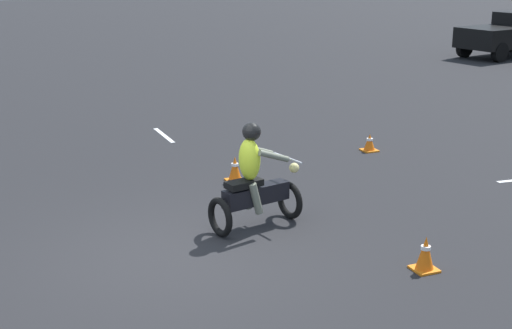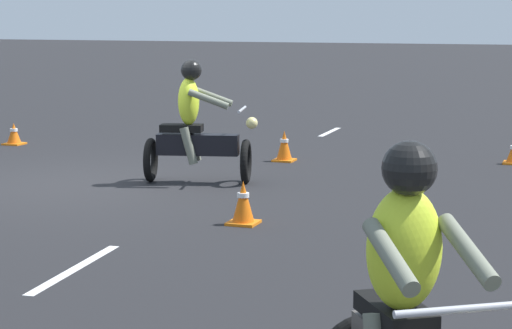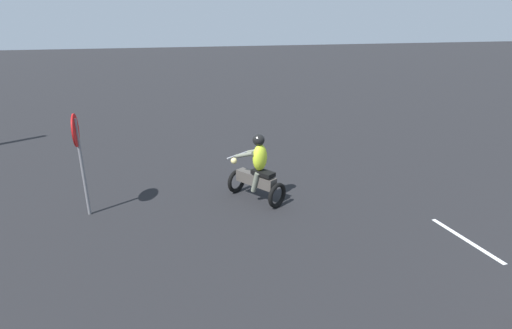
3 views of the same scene
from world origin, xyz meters
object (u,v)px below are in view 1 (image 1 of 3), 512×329
(motorcycle_rider_foreground, at_px, (254,182))
(traffic_cone_near_left, at_px, (425,254))
(traffic_cone_far_right, at_px, (235,169))
(traffic_cone_far_center, at_px, (370,143))
(pickup_truck, at_px, (508,33))

(motorcycle_rider_foreground, height_order, traffic_cone_near_left, motorcycle_rider_foreground)
(motorcycle_rider_foreground, bearing_deg, traffic_cone_far_right, 153.69)
(traffic_cone_near_left, xyz_separation_m, traffic_cone_far_center, (-5.43, 2.39, -0.05))
(traffic_cone_near_left, bearing_deg, pickup_truck, 136.57)
(traffic_cone_far_center, bearing_deg, traffic_cone_far_right, -75.26)
(traffic_cone_far_center, bearing_deg, motorcycle_rider_foreground, -51.13)
(pickup_truck, distance_m, traffic_cone_near_left, 21.83)
(traffic_cone_far_right, distance_m, traffic_cone_far_center, 3.50)
(traffic_cone_far_right, bearing_deg, pickup_truck, 125.25)
(pickup_truck, height_order, traffic_cone_far_right, pickup_truck)
(pickup_truck, xyz_separation_m, traffic_cone_far_right, (11.30, -15.98, -0.70))
(traffic_cone_far_right, relative_size, traffic_cone_far_center, 1.28)
(pickup_truck, xyz_separation_m, traffic_cone_far_center, (10.41, -12.60, -0.75))
(motorcycle_rider_foreground, xyz_separation_m, traffic_cone_far_center, (-3.15, 3.91, -0.55))
(traffic_cone_near_left, relative_size, traffic_cone_far_right, 1.01)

